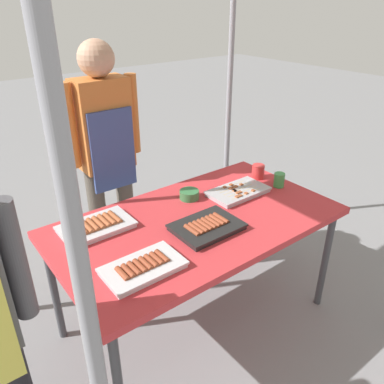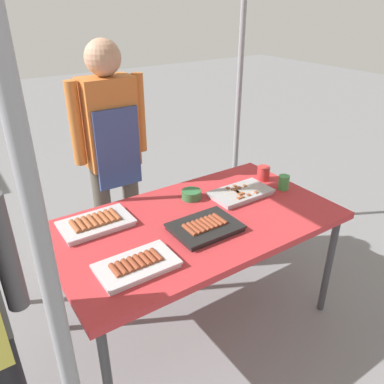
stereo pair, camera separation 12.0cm
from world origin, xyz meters
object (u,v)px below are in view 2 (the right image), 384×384
object	(u,v)px
drink_cup_near_edge	(263,173)
stall_table	(197,227)
tray_meat_skewers	(241,193)
condiment_bowl	(191,194)
tray_grilled_sausages	(96,223)
vendor_woman	(112,144)
drink_cup_by_wok	(284,183)
tray_pork_links	(205,227)
tray_spring_rolls	(137,265)

from	to	relation	value
drink_cup_near_edge	stall_table	bearing A→B (deg)	-165.16
tray_meat_skewers	condiment_bowl	bearing A→B (deg)	153.24
stall_table	tray_grilled_sausages	distance (m)	0.56
tray_meat_skewers	vendor_woman	xyz separation A→B (m)	(-0.53, 0.72, 0.21)
tray_meat_skewers	drink_cup_by_wok	bearing A→B (deg)	-16.58
tray_grilled_sausages	tray_meat_skewers	distance (m)	0.90
tray_pork_links	drink_cup_by_wok	bearing A→B (deg)	9.17
tray_pork_links	tray_grilled_sausages	bearing A→B (deg)	142.41
condiment_bowl	tray_meat_skewers	bearing A→B (deg)	-26.76
drink_cup_near_edge	vendor_woman	size ratio (longest dim) A/B	0.06
tray_meat_skewers	tray_grilled_sausages	bearing A→B (deg)	169.70
tray_meat_skewers	tray_spring_rolls	distance (m)	0.92
tray_grilled_sausages	tray_pork_links	distance (m)	0.59
tray_meat_skewers	condiment_bowl	world-z (taller)	condiment_bowl
condiment_bowl	tray_spring_rolls	bearing A→B (deg)	-143.88
stall_table	tray_meat_skewers	distance (m)	0.41
stall_table	vendor_woman	world-z (taller)	vendor_woman
stall_table	drink_cup_by_wok	size ratio (longest dim) A/B	17.11
condiment_bowl	vendor_woman	world-z (taller)	vendor_woman
tray_grilled_sausages	condiment_bowl	bearing A→B (deg)	-1.96
tray_pork_links	vendor_woman	xyz separation A→B (m)	(-0.11, 0.92, 0.21)
drink_cup_near_edge	tray_meat_skewers	bearing A→B (deg)	-161.25
tray_meat_skewers	stall_table	bearing A→B (deg)	-168.01
tray_grilled_sausages	drink_cup_near_edge	xyz separation A→B (m)	(1.17, -0.07, 0.03)
tray_meat_skewers	tray_pork_links	size ratio (longest dim) A/B	1.07
tray_grilled_sausages	tray_spring_rolls	bearing A→B (deg)	-87.79
condiment_bowl	drink_cup_near_edge	xyz separation A→B (m)	(0.56, -0.05, 0.02)
tray_spring_rolls	condiment_bowl	world-z (taller)	condiment_bowl
tray_meat_skewers	tray_spring_rolls	size ratio (longest dim) A/B	1.04
condiment_bowl	drink_cup_by_wok	distance (m)	0.61
tray_grilled_sausages	tray_pork_links	size ratio (longest dim) A/B	1.07
drink_cup_near_edge	drink_cup_by_wok	size ratio (longest dim) A/B	1.02
drink_cup_near_edge	drink_cup_by_wok	bearing A→B (deg)	-86.60
stall_table	tray_spring_rolls	distance (m)	0.53
drink_cup_by_wok	drink_cup_near_edge	bearing A→B (deg)	93.40
tray_spring_rolls	vendor_woman	bearing A→B (deg)	71.54
condiment_bowl	vendor_woman	size ratio (longest dim) A/B	0.07
condiment_bowl	drink_cup_by_wok	xyz separation A→B (m)	(0.57, -0.23, 0.02)
drink_cup_by_wok	vendor_woman	world-z (taller)	vendor_woman
stall_table	condiment_bowl	size ratio (longest dim) A/B	13.35
tray_grilled_sausages	vendor_woman	world-z (taller)	vendor_woman
tray_spring_rolls	tray_meat_skewers	bearing A→B (deg)	18.50
tray_grilled_sausages	drink_cup_by_wok	size ratio (longest dim) A/B	4.08
tray_pork_links	condiment_bowl	size ratio (longest dim) A/B	2.97
tray_spring_rolls	condiment_bowl	distance (m)	0.73
tray_pork_links	drink_cup_by_wok	world-z (taller)	drink_cup_by_wok
stall_table	drink_cup_near_edge	size ratio (longest dim) A/B	16.82
tray_grilled_sausages	tray_spring_rolls	world-z (taller)	tray_grilled_sausages
stall_table	vendor_woman	distance (m)	0.86
tray_meat_skewers	tray_spring_rolls	bearing A→B (deg)	-161.50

